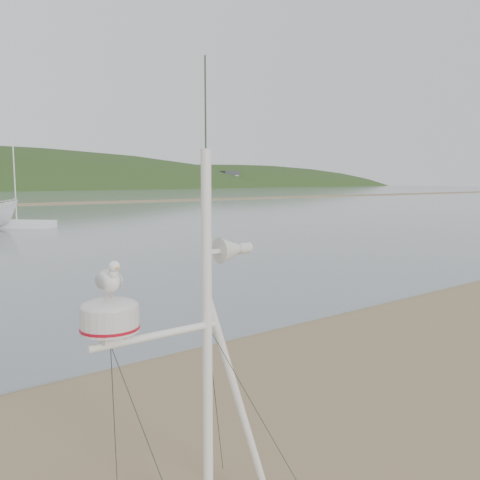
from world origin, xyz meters
TOP-DOWN VIEW (x-y plane):
  - mast_rig at (0.55, -0.76)m, footprint 1.96×2.09m

SIDE VIEW (x-z plane):
  - mast_rig at x=0.55m, z-range -1.14..3.27m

